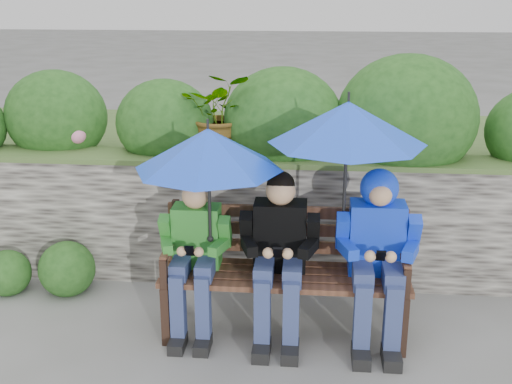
# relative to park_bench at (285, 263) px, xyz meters

# --- Properties ---
(ground) EXTENTS (60.00, 60.00, 0.00)m
(ground) POSITION_rel_park_bench_xyz_m (-0.22, 0.08, -0.50)
(ground) COLOR #63635D
(ground) RESTS_ON ground
(garden_backdrop) EXTENTS (8.00, 2.83, 1.87)m
(garden_backdrop) POSITION_rel_park_bench_xyz_m (-0.31, 1.66, 0.14)
(garden_backdrop) COLOR #35312E
(garden_backdrop) RESTS_ON ground
(park_bench) EXTENTS (1.67, 0.49, 0.88)m
(park_bench) POSITION_rel_park_bench_xyz_m (0.00, 0.00, 0.00)
(park_bench) COLOR black
(park_bench) RESTS_ON ground
(boy_left) EXTENTS (0.48, 0.55, 1.08)m
(boy_left) POSITION_rel_park_bench_xyz_m (-0.61, -0.07, 0.11)
(boy_left) COLOR #3F7B33
(boy_left) RESTS_ON ground
(boy_middle) EXTENTS (0.53, 0.61, 1.15)m
(boy_middle) POSITION_rel_park_bench_xyz_m (-0.04, -0.08, 0.13)
(boy_middle) COLOR black
(boy_middle) RESTS_ON ground
(boy_right) EXTENTS (0.55, 0.66, 1.18)m
(boy_right) POSITION_rel_park_bench_xyz_m (0.61, -0.07, 0.19)
(boy_right) COLOR blue
(boy_right) RESTS_ON ground
(umbrella_left) EXTENTS (0.97, 0.97, 0.84)m
(umbrella_left) POSITION_rel_park_bench_xyz_m (-0.50, -0.08, 0.81)
(umbrella_left) COLOR blue
(umbrella_left) RESTS_ON ground
(umbrella_right) EXTENTS (1.02, 1.02, 0.99)m
(umbrella_right) POSITION_rel_park_bench_xyz_m (0.38, -0.01, 0.98)
(umbrella_right) COLOR blue
(umbrella_right) RESTS_ON ground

